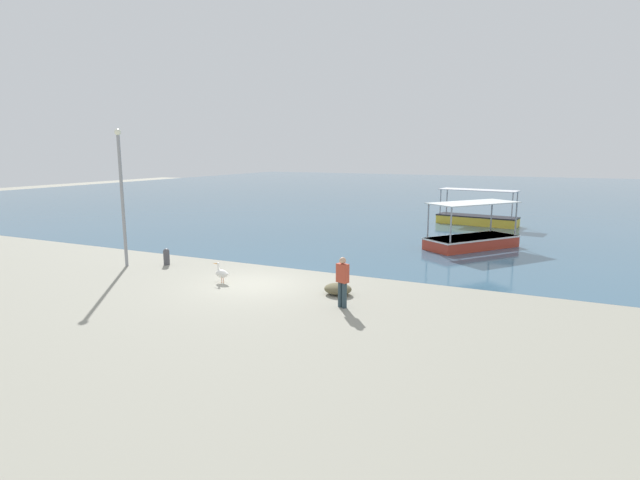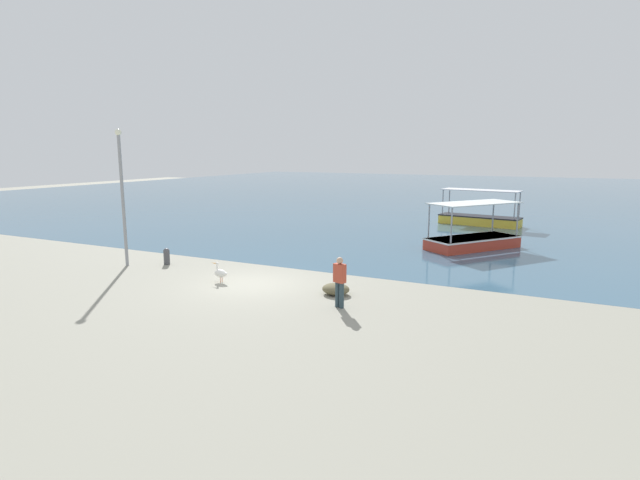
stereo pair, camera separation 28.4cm
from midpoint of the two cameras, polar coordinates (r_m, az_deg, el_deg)
ground at (r=19.51m, az=-7.30°, el=-5.05°), size 120.00×120.00×0.00m
harbor_water at (r=64.73m, az=16.79°, el=5.20°), size 110.00×90.00×0.00m
fishing_boat_center at (r=36.47m, az=17.97°, el=2.42°), size 5.62×2.39×2.45m
fishing_boat_far_right at (r=27.56m, az=17.33°, el=0.07°), size 4.62×5.29×2.44m
pelican at (r=19.93m, az=-10.91°, el=-3.71°), size 0.80×0.31×0.80m
lamp_post at (r=23.57m, az=-21.35°, el=5.28°), size 0.28×0.28×6.02m
mooring_bollard at (r=23.64m, az=-16.80°, el=-1.73°), size 0.29×0.29×0.75m
fisherman_standing at (r=16.36m, az=2.76°, el=-4.66°), size 0.45×0.34×1.69m
net_pile at (r=17.99m, az=2.27°, el=-5.62°), size 1.01×0.86×0.40m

